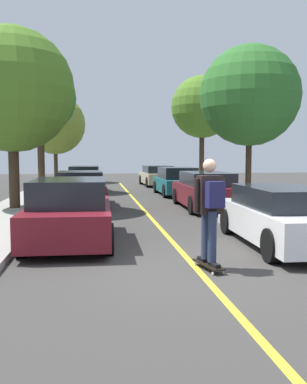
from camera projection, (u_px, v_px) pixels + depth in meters
ground at (197, 269)px, 7.48m from camera, size 80.00×80.00×0.00m
center_line at (162, 230)px, 11.43m from camera, size 0.12×39.20×0.01m
parked_car_left_nearest at (70, 212)px, 9.70m from camera, size 1.94×4.13×1.44m
parked_car_left_near at (80, 189)px, 16.56m from camera, size 2.01×4.35×1.36m
parked_car_left_far at (85, 179)px, 23.38m from camera, size 1.91×4.30×1.39m
parked_car_right_nearest at (282, 216)px, 9.43m from camera, size 1.91×4.41×1.29m
parked_car_right_near at (205, 190)px, 15.95m from camera, size 1.89×4.65×1.36m
parked_car_right_far at (177, 182)px, 21.46m from camera, size 1.93×4.21×1.39m
parked_car_right_farthest at (158, 176)px, 28.08m from camera, size 2.10×4.40×1.31m
street_tree_left_nearest at (12, 90)px, 14.82m from camera, size 4.29×4.29×6.23m
street_tree_left_near at (40, 98)px, 22.42m from camera, size 3.75×3.75×6.70m
street_tree_left_far at (55, 124)px, 30.93m from camera, size 4.31×4.31×6.22m
street_tree_right_nearest at (250, 96)px, 17.55m from camera, size 4.09×4.09×6.31m
street_tree_right_near at (202, 107)px, 25.33m from camera, size 3.65×3.65×6.51m
skateboard at (209, 265)px, 7.45m from camera, size 0.39×0.87×0.10m
skateboarder at (210, 205)px, 7.33m from camera, size 0.59×0.71×1.81m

